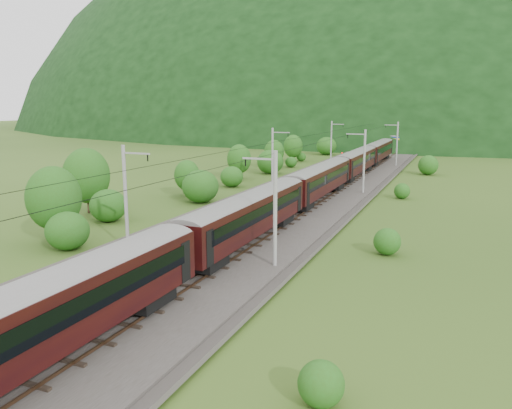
% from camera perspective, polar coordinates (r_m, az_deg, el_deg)
% --- Properties ---
extents(ground, '(600.00, 600.00, 0.00)m').
position_cam_1_polar(ground, '(37.64, -6.77, -6.21)').
color(ground, '#2D4916').
rests_on(ground, ground).
extents(railbed, '(14.00, 220.00, 0.30)m').
position_cam_1_polar(railbed, '(46.22, -0.68, -2.63)').
color(railbed, '#38332D').
rests_on(railbed, ground).
extents(track_left, '(2.40, 220.00, 0.27)m').
position_cam_1_polar(track_left, '(47.15, -3.36, -2.10)').
color(track_left, brown).
rests_on(track_left, railbed).
extents(track_right, '(2.40, 220.00, 0.27)m').
position_cam_1_polar(track_right, '(45.30, 2.11, -2.64)').
color(track_right, brown).
rests_on(track_right, railbed).
extents(catenary_left, '(2.54, 192.28, 8.00)m').
position_cam_1_polar(catenary_left, '(67.90, 1.95, 5.55)').
color(catenary_left, gray).
rests_on(catenary_left, railbed).
extents(catenary_right, '(2.54, 192.28, 8.00)m').
position_cam_1_polar(catenary_right, '(64.61, 12.19, 5.01)').
color(catenary_right, gray).
rests_on(catenary_right, railbed).
extents(overhead_wires, '(4.83, 198.00, 0.03)m').
position_cam_1_polar(overhead_wires, '(45.06, -0.70, 5.98)').
color(overhead_wires, black).
rests_on(overhead_wires, ground).
extents(mountain_main, '(504.00, 360.00, 244.00)m').
position_cam_1_polar(mountain_main, '(291.94, 19.41, 8.43)').
color(mountain_main, black).
rests_on(mountain_main, ground).
extents(mountain_ridge, '(336.00, 280.00, 132.00)m').
position_cam_1_polar(mountain_ridge, '(358.89, 0.12, 9.47)').
color(mountain_ridge, black).
rests_on(mountain_ridge, ground).
extents(train, '(2.73, 151.96, 4.73)m').
position_cam_1_polar(train, '(58.49, 7.21, 3.34)').
color(train, black).
rests_on(train, ground).
extents(hazard_post_near, '(0.18, 0.18, 1.70)m').
position_cam_1_polar(hazard_post_near, '(73.17, 8.31, 3.21)').
color(hazard_post_near, red).
rests_on(hazard_post_near, railbed).
extents(hazard_post_far, '(0.18, 0.18, 1.72)m').
position_cam_1_polar(hazard_post_far, '(58.33, 5.31, 1.25)').
color(hazard_post_far, red).
rests_on(hazard_post_far, railbed).
extents(signal, '(0.24, 0.24, 2.17)m').
position_cam_1_polar(signal, '(97.16, 9.79, 5.39)').
color(signal, black).
rests_on(signal, railbed).
extents(vegetation_left, '(12.74, 148.79, 6.93)m').
position_cam_1_polar(vegetation_left, '(59.46, -9.43, 2.72)').
color(vegetation_left, '#275416').
rests_on(vegetation_left, ground).
extents(vegetation_right, '(4.26, 99.81, 2.90)m').
position_cam_1_polar(vegetation_right, '(60.25, 17.39, 1.13)').
color(vegetation_right, '#275416').
rests_on(vegetation_right, ground).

